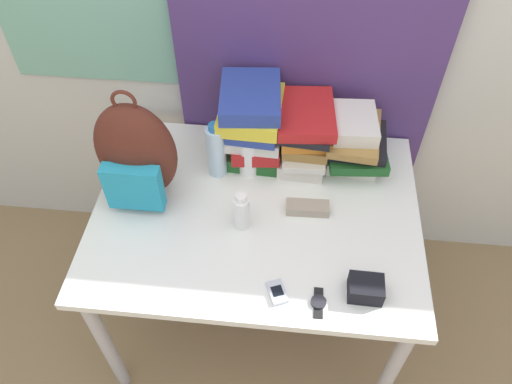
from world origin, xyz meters
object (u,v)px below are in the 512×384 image
object	(u,v)px
sports_bottle	(248,148)
wristwatch	(318,302)
book_stack_center	(305,134)
water_bottle	(216,151)
backpack	(136,155)
sunglasses_case	(307,208)
book_stack_left	(253,123)
cell_phone	(277,292)
camera_pouch	(366,289)
sunscreen_bottle	(241,212)
book_stack_right	(355,141)

from	to	relation	value
sports_bottle	wristwatch	bearing A→B (deg)	-62.68
book_stack_center	water_bottle	bearing A→B (deg)	-161.44
backpack	sunglasses_case	size ratio (longest dim) A/B	2.99
book_stack_center	book_stack_left	bearing A→B (deg)	179.72
cell_phone	camera_pouch	bearing A→B (deg)	5.63
sunscreen_bottle	camera_pouch	xyz separation A→B (m)	(0.41, -0.23, -0.04)
book_stack_left	cell_phone	bearing A→B (deg)	-77.16
book_stack_left	camera_pouch	distance (m)	0.72
sunscreen_bottle	cell_phone	world-z (taller)	sunscreen_bottle
sunglasses_case	camera_pouch	distance (m)	0.36
camera_pouch	sunscreen_bottle	bearing A→B (deg)	150.73
cell_phone	wristwatch	xyz separation A→B (m)	(0.13, -0.02, -0.00)
book_stack_left	water_bottle	bearing A→B (deg)	-138.81
book_stack_right	wristwatch	bearing A→B (deg)	-100.20
sports_bottle	sunglasses_case	bearing A→B (deg)	-36.79
backpack	book_stack_left	size ratio (longest dim) A/B	1.48
water_bottle	sunglasses_case	world-z (taller)	water_bottle
sports_bottle	camera_pouch	xyz separation A→B (m)	(0.41, -0.48, -0.09)
camera_pouch	wristwatch	world-z (taller)	camera_pouch
backpack	water_bottle	world-z (taller)	backpack
sunscreen_bottle	sports_bottle	bearing A→B (deg)	91.04
sunscreen_bottle	book_stack_right	bearing A→B (deg)	42.70
backpack	water_bottle	bearing A→B (deg)	27.84
backpack	book_stack_left	world-z (taller)	backpack
camera_pouch	backpack	bearing A→B (deg)	156.33
cell_phone	camera_pouch	world-z (taller)	camera_pouch
book_stack_left	cell_phone	xyz separation A→B (m)	(0.14, -0.61, -0.15)
book_stack_center	wristwatch	bearing A→B (deg)	-83.40
backpack	sports_bottle	size ratio (longest dim) A/B	1.73
water_bottle	sunglasses_case	bearing A→B (deg)	-24.93
book_stack_right	sunglasses_case	bearing A→B (deg)	-120.64
sports_bottle	book_stack_left	bearing A→B (deg)	85.66
sports_bottle	cell_phone	bearing A→B (deg)	-74.08
camera_pouch	book_stack_center	bearing A→B (deg)	110.20
water_bottle	sunglasses_case	size ratio (longest dim) A/B	1.54
book_stack_center	sports_bottle	xyz separation A→B (m)	(-0.20, -0.10, 0.00)
sunglasses_case	wristwatch	size ratio (longest dim) A/B	1.45
sports_bottle	backpack	bearing A→B (deg)	-158.67
sunscreen_bottle	sunglasses_case	bearing A→B (deg)	20.57
water_bottle	camera_pouch	size ratio (longest dim) A/B	2.17
cell_phone	sunglasses_case	bearing A→B (deg)	76.43
book_stack_right	water_bottle	bearing A→B (deg)	-167.65
water_bottle	cell_phone	size ratio (longest dim) A/B	2.50
book_stack_right	sunscreen_bottle	bearing A→B (deg)	-137.30
book_stack_center	backpack	bearing A→B (deg)	-157.20
book_stack_right	sports_bottle	size ratio (longest dim) A/B	1.11
sunglasses_case	sunscreen_bottle	bearing A→B (deg)	-159.43
water_bottle	book_stack_left	bearing A→B (deg)	41.19
water_bottle	sports_bottle	bearing A→B (deg)	5.36
water_bottle	sunscreen_bottle	bearing A→B (deg)	-63.74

